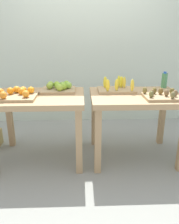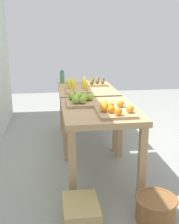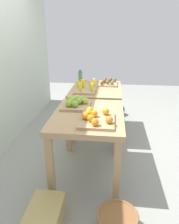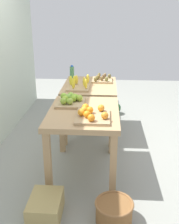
# 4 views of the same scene
# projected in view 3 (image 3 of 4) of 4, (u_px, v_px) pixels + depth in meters

# --- Properties ---
(ground_plane) EXTENTS (8.00, 8.00, 0.00)m
(ground_plane) POSITION_uv_depth(u_px,v_px,m) (93.00, 148.00, 3.21)
(ground_plane) COLOR gray
(display_table_left) EXTENTS (1.04, 0.80, 0.79)m
(display_table_left) POSITION_uv_depth(u_px,v_px,m) (88.00, 123.00, 2.44)
(display_table_left) COLOR tan
(display_table_left) RESTS_ON ground_plane
(display_table_right) EXTENTS (1.04, 0.80, 0.79)m
(display_table_right) POSITION_uv_depth(u_px,v_px,m) (96.00, 95.00, 3.48)
(display_table_right) COLOR tan
(display_table_right) RESTS_ON ground_plane
(orange_bin) EXTENTS (0.44, 0.36, 0.11)m
(orange_bin) POSITION_uv_depth(u_px,v_px,m) (96.00, 118.00, 2.18)
(orange_bin) COLOR tan
(orange_bin) RESTS_ON display_table_left
(apple_bin) EXTENTS (0.40, 0.34, 0.11)m
(apple_bin) POSITION_uv_depth(u_px,v_px,m) (76.00, 103.00, 2.61)
(apple_bin) COLOR tan
(apple_bin) RESTS_ON display_table_left
(banana_crate) EXTENTS (0.44, 0.32, 0.17)m
(banana_crate) POSITION_uv_depth(u_px,v_px,m) (86.00, 88.00, 3.25)
(banana_crate) COLOR tan
(banana_crate) RESTS_ON display_table_right
(kiwi_bin) EXTENTS (0.36, 0.32, 0.10)m
(kiwi_bin) POSITION_uv_depth(u_px,v_px,m) (108.00, 83.00, 3.61)
(kiwi_bin) COLOR tan
(kiwi_bin) RESTS_ON display_table_right
(water_bottle) EXTENTS (0.07, 0.07, 0.21)m
(water_bottle) POSITION_uv_depth(u_px,v_px,m) (80.00, 76.00, 3.83)
(water_bottle) COLOR #4C8C59
(water_bottle) RESTS_ON display_table_right
(watermelon_pile) EXTENTS (0.64, 0.65, 0.27)m
(watermelon_pile) POSITION_uv_depth(u_px,v_px,m) (111.00, 108.00, 4.48)
(watermelon_pile) COLOR #2E6532
(watermelon_pile) RESTS_ON ground_plane
(wicker_basket) EXTENTS (0.36, 0.36, 0.22)m
(wicker_basket) POSITION_uv_depth(u_px,v_px,m) (117.00, 223.00, 1.83)
(wicker_basket) COLOR brown
(wicker_basket) RESTS_ON ground_plane
(cardboard_produce_box) EXTENTS (0.40, 0.30, 0.21)m
(cardboard_produce_box) POSITION_uv_depth(u_px,v_px,m) (45.00, 215.00, 1.93)
(cardboard_produce_box) COLOR tan
(cardboard_produce_box) RESTS_ON ground_plane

